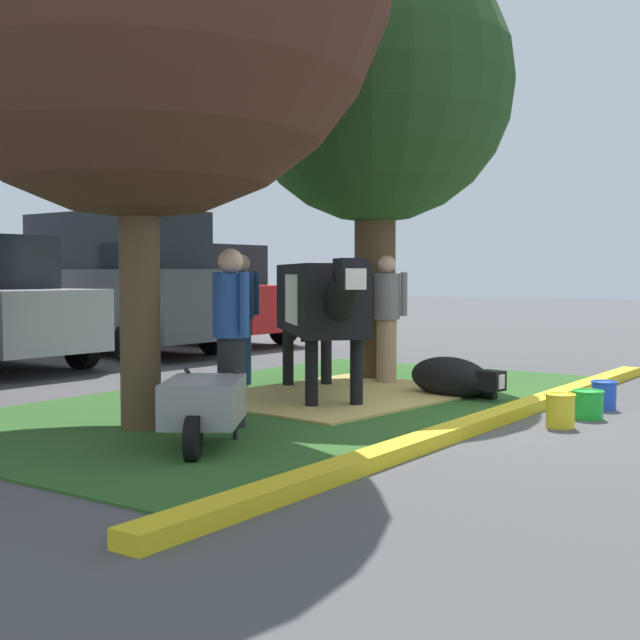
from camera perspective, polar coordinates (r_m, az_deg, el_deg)
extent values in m
plane|color=#4C4C4F|center=(8.71, 9.34, -6.52)|extent=(80.00, 80.00, 0.00)
cube|color=#2D5B23|center=(9.74, -1.55, -5.39)|extent=(8.31, 4.53, 0.02)
cube|color=yellow|center=(8.53, 11.67, -6.34)|extent=(9.51, 0.24, 0.12)
cube|color=tan|center=(10.05, 1.40, -5.04)|extent=(3.43, 2.71, 0.04)
cylinder|color=brown|center=(8.04, -11.92, 2.16)|extent=(0.37, 0.37, 2.66)
cylinder|color=#4C3823|center=(11.69, 3.68, 2.60)|extent=(0.56, 0.56, 2.69)
sphere|color=#23471E|center=(11.96, 3.72, 15.38)|extent=(3.71, 3.71, 3.71)
cube|color=black|center=(9.94, -0.03, 1.44)|extent=(2.11, 2.13, 0.80)
cube|color=white|center=(9.80, 0.13, 1.41)|extent=(1.14, 1.15, 0.56)
cylinder|color=black|center=(8.64, 1.56, 1.84)|extent=(0.67, 0.68, 0.58)
cube|color=black|center=(8.32, 2.03, 3.03)|extent=(0.49, 0.50, 0.32)
cube|color=white|center=(8.13, 2.33, 2.75)|extent=(0.23, 0.23, 0.20)
cylinder|color=black|center=(9.21, 2.44, -3.57)|extent=(0.14, 0.14, 0.76)
cylinder|color=black|center=(9.11, -0.57, -3.64)|extent=(0.14, 0.14, 0.76)
cylinder|color=black|center=(10.89, 0.42, -2.53)|extent=(0.14, 0.14, 0.76)
cylinder|color=black|center=(10.80, -2.14, -2.57)|extent=(0.14, 0.14, 0.76)
cylinder|color=black|center=(11.13, -1.15, 0.33)|extent=(0.06, 0.06, 0.70)
ellipsoid|color=black|center=(10.11, 8.60, -3.80)|extent=(0.72, 1.18, 0.48)
cube|color=black|center=(9.74, 11.32, -3.97)|extent=(0.26, 0.32, 0.22)
cube|color=silver|center=(9.67, 11.89, -4.03)|extent=(0.11, 0.08, 0.16)
cylinder|color=black|center=(10.06, 10.79, -4.89)|extent=(0.18, 0.36, 0.10)
cylinder|color=#9E7F5B|center=(11.13, 4.46, -2.15)|extent=(0.26, 0.26, 0.86)
cylinder|color=slate|center=(11.09, 4.47, 1.58)|extent=(0.34, 0.34, 0.59)
sphere|color=tan|center=(11.09, 4.48, 3.71)|extent=(0.23, 0.23, 0.23)
cylinder|color=slate|center=(11.07, 5.61, 1.73)|extent=(0.09, 0.09, 0.56)
cylinder|color=slate|center=(11.11, 3.35, 1.74)|extent=(0.09, 0.09, 0.56)
cylinder|color=black|center=(8.03, -5.92, -4.22)|extent=(0.26, 0.26, 0.86)
cylinder|color=#23478C|center=(7.97, -5.95, 0.96)|extent=(0.34, 0.34, 0.59)
sphere|color=tan|center=(7.96, -5.97, 3.92)|extent=(0.23, 0.23, 0.23)
cylinder|color=#23478C|center=(8.15, -6.81, 1.21)|extent=(0.09, 0.09, 0.56)
cylinder|color=#23478C|center=(7.78, -5.06, 1.13)|extent=(0.09, 0.09, 0.56)
cylinder|color=#23478C|center=(11.16, -5.27, -2.12)|extent=(0.26, 0.26, 0.87)
cylinder|color=#23478C|center=(11.12, -5.29, 1.64)|extent=(0.34, 0.34, 0.60)
sphere|color=tan|center=(11.11, -5.30, 3.78)|extent=(0.24, 0.24, 0.24)
cylinder|color=#23478C|center=(11.22, -4.30, 1.81)|extent=(0.09, 0.09, 0.57)
cylinder|color=#23478C|center=(11.01, -6.30, 1.77)|extent=(0.09, 0.09, 0.57)
cube|color=gray|center=(7.16, -7.75, -5.37)|extent=(1.08, 0.99, 0.36)
cylinder|color=black|center=(6.71, -8.46, -7.85)|extent=(0.36, 0.28, 0.36)
cylinder|color=black|center=(7.47, -5.67, -7.18)|extent=(0.04, 0.04, 0.24)
cylinder|color=black|center=(7.54, -9.01, -7.11)|extent=(0.04, 0.04, 0.24)
cylinder|color=black|center=(7.75, -5.34, -3.81)|extent=(0.47, 0.32, 0.23)
cylinder|color=black|center=(7.82, -8.55, -3.77)|extent=(0.47, 0.32, 0.23)
cylinder|color=yellow|center=(8.41, 15.71, -5.87)|extent=(0.27, 0.27, 0.31)
torus|color=yellow|center=(8.38, 15.72, -4.82)|extent=(0.29, 0.29, 0.02)
cylinder|color=green|center=(9.00, 17.41, -5.43)|extent=(0.30, 0.30, 0.27)
torus|color=green|center=(8.98, 17.43, -4.56)|extent=(0.32, 0.32, 0.02)
cylinder|color=blue|center=(9.64, 18.39, -4.81)|extent=(0.26, 0.26, 0.30)
torus|color=blue|center=(9.62, 18.40, -3.94)|extent=(0.28, 0.28, 0.02)
cylinder|color=black|center=(13.46, -15.57, -1.81)|extent=(0.25, 0.65, 0.64)
cube|color=#4C5156|center=(15.82, -13.38, 1.12)|extent=(2.10, 4.68, 1.20)
cube|color=black|center=(15.82, -13.43, 5.10)|extent=(1.81, 3.27, 1.00)
cylinder|color=black|center=(16.50, -19.19, -0.98)|extent=(0.25, 0.65, 0.64)
cylinder|color=black|center=(17.61, -14.01, -0.64)|extent=(0.25, 0.65, 0.64)
cylinder|color=black|center=(14.10, -12.52, -1.55)|extent=(0.25, 0.65, 0.64)
cylinder|color=black|center=(15.38, -7.08, -1.11)|extent=(0.25, 0.65, 0.64)
cube|color=red|center=(17.83, -7.83, 0.91)|extent=(1.99, 4.47, 0.90)
cube|color=black|center=(17.81, -7.85, 3.65)|extent=(1.68, 2.27, 0.80)
cylinder|color=black|center=(18.31, -12.97, -0.49)|extent=(0.25, 0.65, 0.64)
cylinder|color=black|center=(19.50, -8.89, -0.23)|extent=(0.25, 0.65, 0.64)
cylinder|color=black|center=(16.21, -6.54, -0.89)|extent=(0.25, 0.65, 0.64)
cylinder|color=black|center=(17.54, -2.44, -0.57)|extent=(0.25, 0.65, 0.64)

